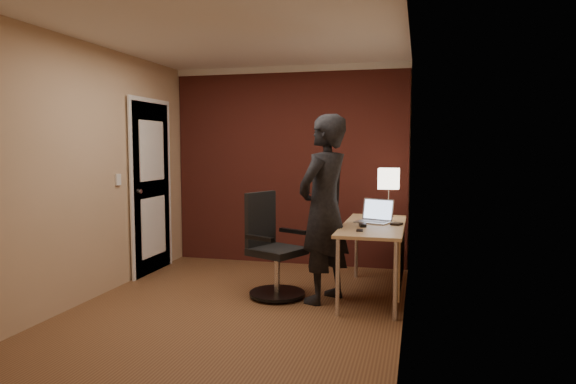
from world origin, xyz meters
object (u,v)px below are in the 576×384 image
Objects in this scene: laptop at (375,216)px; person at (324,209)px; wallet at (397,224)px; desk at (381,237)px; office_chair at (272,252)px; phone at (360,230)px; mouse at (363,225)px; desk_lamp at (389,179)px.

laptop is 0.63m from person.
wallet is 0.06× the size of person.
laptop reaches higher than desk.
laptop is 0.39× the size of office_chair.
laptop is 0.59m from phone.
mouse is at bearing 128.57° from person.
person reaches higher than phone.
person reaches higher than desk_lamp.
desk_lamp is 5.35× the size of mouse.
laptop is at bearing 157.73° from person.
mouse is at bearing -129.61° from desk.
person reaches higher than office_chair.
person is at bearing -2.95° from office_chair.
desk_lamp is 0.67m from wallet.
wallet is 0.11× the size of office_chair.
person is (-0.46, -0.42, 0.11)m from laptop.
desk is 2.80× the size of desk_lamp.
desk is 0.25m from laptop.
phone is at bearing -125.55° from wallet.
office_chair is at bearing 168.49° from mouse.
laptop reaches higher than wallet.
office_chair is (-1.05, -0.26, -0.15)m from desk.
desk is 1.09m from office_chair.
mouse reaches higher than wallet.
desk is 0.76m from desk_lamp.
phone is 1.05× the size of wallet.
wallet is (0.31, 0.19, -0.01)m from mouse.
desk is 0.83× the size of person.
laptop reaches higher than mouse.
person is at bearing -157.32° from wallet.
desk is at bearing 34.93° from mouse.
mouse is 0.94m from office_chair.
phone is (-0.09, -0.58, -0.06)m from laptop.
laptop is (-0.11, -0.38, -0.35)m from desk_lamp.
office_chair reaches higher than mouse.
laptop is at bearing 146.87° from wallet.
desk is at bearing 143.22° from person.
desk is at bearing 64.33° from phone.
person is at bearing -124.81° from desk_lamp.
desk_lamp is at bearing 85.86° from desk.
desk_lamp is at bearing 72.87° from phone.
office_chair is (-1.20, -0.25, -0.29)m from wallet.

